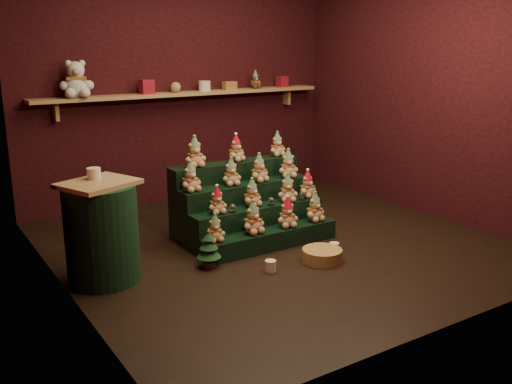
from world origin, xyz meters
TOP-DOWN VIEW (x-y plane):
  - ground at (0.00, 0.00)m, footprint 4.00×4.00m
  - back_wall at (0.00, 2.05)m, footprint 4.00×0.10m
  - front_wall at (0.00, -2.05)m, footprint 4.00×0.10m
  - left_wall at (-2.05, 0.00)m, footprint 0.10×4.00m
  - right_wall at (2.05, 0.00)m, footprint 0.10×4.00m
  - back_shelf at (0.00, 1.87)m, footprint 3.60×0.26m
  - riser_tier_front at (-0.11, -0.07)m, footprint 1.40×0.22m
  - riser_tier_midfront at (-0.11, 0.15)m, footprint 1.40×0.22m
  - riser_tier_midback at (-0.11, 0.37)m, footprint 1.40×0.22m
  - riser_tier_back at (-0.11, 0.59)m, footprint 1.40×0.22m
  - teddy_0 at (-0.71, -0.06)m, footprint 0.20×0.19m
  - teddy_1 at (-0.31, -0.06)m, footprint 0.25×0.23m
  - teddy_2 at (0.07, -0.08)m, footprint 0.24×0.22m
  - teddy_3 at (0.41, -0.07)m, footprint 0.23×0.21m
  - teddy_4 at (-0.56, 0.15)m, footprint 0.18×0.17m
  - teddy_5 at (-0.17, 0.17)m, footprint 0.24×0.22m
  - teddy_6 at (0.22, 0.13)m, footprint 0.25×0.24m
  - teddy_7 at (0.49, 0.15)m, footprint 0.22×0.21m
  - teddy_8 at (-0.71, 0.38)m, footprint 0.24×0.22m
  - teddy_9 at (-0.27, 0.38)m, footprint 0.21×0.19m
  - teddy_10 at (0.03, 0.36)m, footprint 0.24×0.22m
  - teddy_11 at (0.39, 0.36)m, footprint 0.25×0.23m
  - teddy_12 at (-0.57, 0.57)m, footprint 0.22×0.20m
  - teddy_13 at (-0.09, 0.60)m, footprint 0.24×0.23m
  - teddy_14 at (0.42, 0.60)m, footprint 0.18×0.17m
  - snow_globe_a at (-0.43, 0.09)m, footprint 0.06×0.06m
  - snow_globe_b at (-0.00, 0.09)m, footprint 0.06×0.06m
  - snow_globe_c at (0.37, 0.09)m, footprint 0.06×0.06m
  - side_table at (-1.68, 0.04)m, footprint 0.67×0.62m
  - table_ornament at (-1.68, 0.14)m, footprint 0.11×0.11m
  - mini_christmas_tree at (-0.83, -0.18)m, footprint 0.21×0.21m
  - mug_left at (-0.43, -0.54)m, footprint 0.10×0.10m
  - mug_right at (0.32, -0.49)m, footprint 0.09×0.09m
  - wicker_basket at (0.08, -0.59)m, footprint 0.41×0.41m
  - white_bear at (-1.29, 1.84)m, footprint 0.41×0.39m
  - brown_bear at (0.94, 1.84)m, footprint 0.15×0.14m
  - gift_tin_red_a at (-0.51, 1.85)m, footprint 0.14×0.14m
  - gift_tin_cream at (0.23, 1.85)m, footprint 0.14×0.14m
  - gift_tin_red_b at (1.36, 1.85)m, footprint 0.12×0.12m
  - shelf_plush_ball at (-0.15, 1.85)m, footprint 0.12×0.12m
  - scarf_gift_box at (0.57, 1.85)m, footprint 0.16×0.10m

SIDE VIEW (x-z plane):
  - ground at x=0.00m, z-range 0.00..0.00m
  - mug_right at x=0.32m, z-range 0.00..0.09m
  - mug_left at x=-0.43m, z-range 0.00..0.10m
  - wicker_basket at x=0.08m, z-range 0.00..0.11m
  - riser_tier_front at x=-0.11m, z-range 0.00..0.18m
  - mini_christmas_tree at x=-0.83m, z-range 0.00..0.35m
  - riser_tier_midfront at x=-0.11m, z-range 0.00..0.36m
  - riser_tier_midback at x=-0.11m, z-range 0.00..0.54m
  - teddy_0 at x=-0.71m, z-range 0.18..0.43m
  - teddy_2 at x=0.07m, z-range 0.18..0.47m
  - teddy_3 at x=0.41m, z-range 0.18..0.47m
  - teddy_1 at x=-0.31m, z-range 0.18..0.49m
  - riser_tier_back at x=-0.11m, z-range 0.00..0.72m
  - snow_globe_a at x=-0.43m, z-range 0.36..0.44m
  - snow_globe_b at x=0.00m, z-range 0.36..0.45m
  - snow_globe_c at x=0.37m, z-range 0.36..0.45m
  - side_table at x=-1.68m, z-range 0.00..0.83m
  - teddy_4 at x=-0.56m, z-range 0.36..0.61m
  - teddy_7 at x=0.49m, z-range 0.36..0.63m
  - teddy_5 at x=-0.17m, z-range 0.36..0.63m
  - teddy_6 at x=0.22m, z-range 0.36..0.64m
  - teddy_9 at x=-0.27m, z-range 0.54..0.81m
  - teddy_10 at x=0.03m, z-range 0.54..0.82m
  - teddy_8 at x=-0.71m, z-range 0.54..0.82m
  - teddy_11 at x=0.39m, z-range 0.54..0.83m
  - teddy_14 at x=0.42m, z-range 0.72..0.97m
  - teddy_13 at x=-0.09m, z-range 0.72..0.99m
  - teddy_12 at x=-0.57m, z-range 0.72..1.02m
  - table_ornament at x=-1.68m, z-range 0.84..0.92m
  - back_shelf at x=0.00m, z-range 1.17..1.41m
  - scarf_gift_box at x=0.57m, z-range 1.32..1.42m
  - gift_tin_cream at x=0.23m, z-range 1.32..1.44m
  - shelf_plush_ball at x=-0.15m, z-range 1.32..1.44m
  - gift_tin_red_b at x=1.36m, z-range 1.32..1.46m
  - back_wall at x=0.00m, z-range 0.00..2.80m
  - front_wall at x=0.00m, z-range 0.00..2.80m
  - left_wall at x=-2.05m, z-range 0.00..2.80m
  - right_wall at x=2.05m, z-range 0.00..2.80m
  - gift_tin_red_a at x=-0.51m, z-range 1.32..1.48m
  - brown_bear at x=0.94m, z-range 1.32..1.54m
  - white_bear at x=-1.29m, z-range 1.32..1.81m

